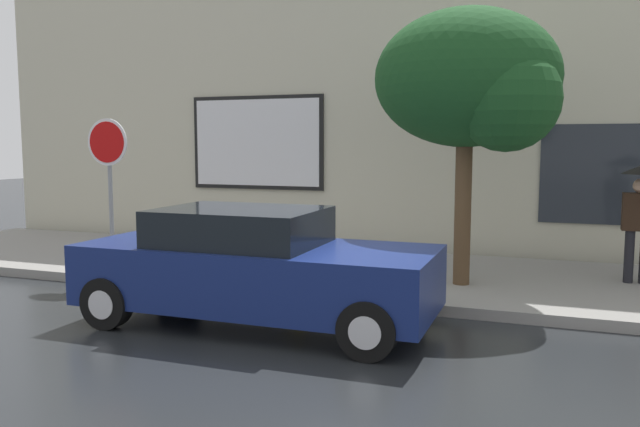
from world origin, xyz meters
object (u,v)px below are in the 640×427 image
object	(u,v)px
fire_hydrant	(298,250)
stop_sign	(109,164)
street_tree	(474,83)
parked_car	(254,268)

from	to	relation	value
fire_hydrant	stop_sign	xyz separation A→B (m)	(-2.99, -0.81, 1.37)
street_tree	fire_hydrant	bearing A→B (deg)	-176.75
parked_car	stop_sign	size ratio (longest dim) A/B	1.76
parked_car	fire_hydrant	bearing A→B (deg)	98.68
stop_sign	parked_car	bearing A→B (deg)	-24.27
fire_hydrant	stop_sign	distance (m)	3.38
parked_car	fire_hydrant	size ratio (longest dim) A/B	5.44
fire_hydrant	stop_sign	size ratio (longest dim) A/B	0.32
fire_hydrant	street_tree	xyz separation A→B (m)	(2.68, 0.15, 2.57)
parked_car	street_tree	world-z (taller)	street_tree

